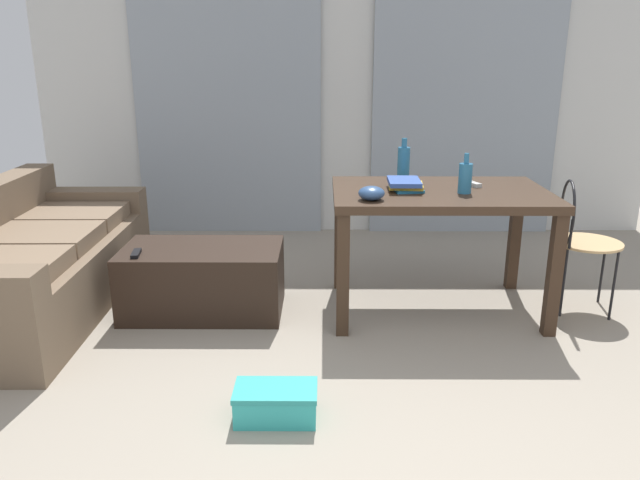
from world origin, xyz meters
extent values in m
plane|color=gray|center=(0.00, 1.45, 0.00)|extent=(8.90, 8.90, 0.00)
cube|color=silver|center=(0.00, 3.71, 1.22)|extent=(5.31, 0.10, 2.45)
cube|color=#99A3AD|center=(-1.02, 3.62, 1.10)|extent=(1.59, 0.03, 2.20)
cube|color=#99A3AD|center=(1.02, 3.62, 1.10)|extent=(1.59, 0.03, 2.20)
cube|color=brown|center=(-1.98, 1.86, 0.20)|extent=(0.91, 2.00, 0.41)
cube|color=brown|center=(-1.99, 2.75, 0.49)|extent=(0.88, 0.21, 0.16)
cube|color=#7D664F|center=(-1.94, 2.39, 0.46)|extent=(0.65, 0.51, 0.10)
cube|color=#7D664F|center=(-1.93, 1.86, 0.46)|extent=(0.65, 0.51, 0.10)
cube|color=black|center=(-0.94, 1.82, 0.21)|extent=(0.96, 0.55, 0.41)
cube|color=#382619|center=(0.50, 1.86, 0.74)|extent=(1.28, 0.84, 0.05)
cube|color=#382619|center=(-0.09, 1.49, 0.36)|extent=(0.07, 0.07, 0.71)
cube|color=#382619|center=(1.09, 1.49, 0.36)|extent=(0.07, 0.07, 0.71)
cube|color=#382619|center=(-0.09, 2.23, 0.36)|extent=(0.07, 0.07, 0.71)
cube|color=#382619|center=(1.09, 2.23, 0.36)|extent=(0.07, 0.07, 0.71)
cylinder|color=tan|center=(1.42, 1.86, 0.44)|extent=(0.40, 0.40, 0.02)
cylinder|color=black|center=(1.53, 1.70, 0.21)|extent=(0.02, 0.02, 0.43)
cylinder|color=black|center=(1.58, 1.97, 0.21)|extent=(0.02, 0.02, 0.43)
cylinder|color=black|center=(1.25, 1.75, 0.21)|extent=(0.02, 0.02, 0.43)
cylinder|color=black|center=(1.31, 2.03, 0.21)|extent=(0.02, 0.02, 0.43)
torus|color=black|center=(1.28, 1.89, 0.62)|extent=(0.09, 0.39, 0.40)
cylinder|color=black|center=(1.25, 1.72, 0.53)|extent=(0.02, 0.02, 0.18)
cylinder|color=black|center=(1.31, 2.06, 0.53)|extent=(0.02, 0.02, 0.18)
cylinder|color=teal|center=(0.31, 2.16, 0.87)|extent=(0.08, 0.08, 0.21)
cylinder|color=teal|center=(0.31, 2.16, 1.00)|extent=(0.03, 0.03, 0.06)
cylinder|color=teal|center=(0.62, 1.77, 0.85)|extent=(0.08, 0.08, 0.17)
cylinder|color=teal|center=(0.62, 1.77, 0.97)|extent=(0.03, 0.03, 0.06)
ellipsoid|color=#2D4C7A|center=(0.07, 1.59, 0.80)|extent=(0.15, 0.15, 0.08)
cube|color=#1E668C|center=(0.30, 1.86, 0.77)|extent=(0.19, 0.24, 0.02)
cube|color=gold|center=(0.29, 1.86, 0.79)|extent=(0.22, 0.23, 0.02)
cube|color=#33519E|center=(0.28, 1.85, 0.81)|extent=(0.19, 0.26, 0.03)
cube|color=#B7B7B2|center=(0.71, 1.99, 0.78)|extent=(0.11, 0.17, 0.02)
cube|color=black|center=(-1.29, 1.67, 0.42)|extent=(0.06, 0.15, 0.02)
cube|color=#33B2AD|center=(-0.40, 0.65, 0.06)|extent=(0.35, 0.20, 0.12)
cube|color=teal|center=(-0.40, 0.65, 0.14)|extent=(0.36, 0.21, 0.02)
camera|label=1|loc=(-0.19, -1.69, 1.54)|focal=34.19mm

